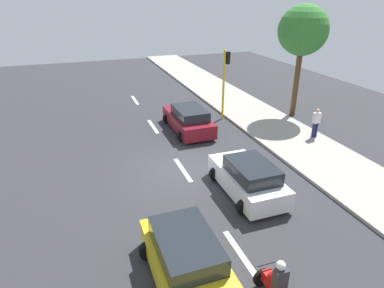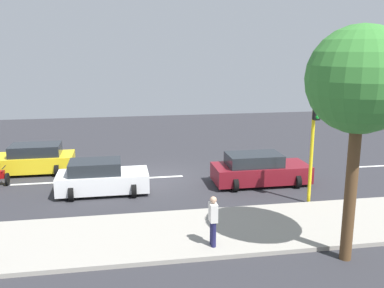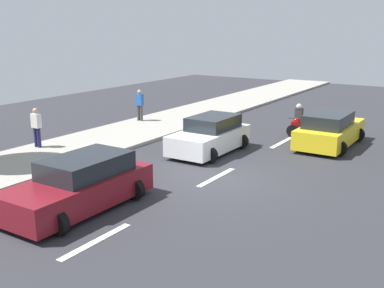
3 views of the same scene
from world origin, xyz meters
The scene contains 12 objects.
ground_plane centered at (0.00, 0.00, -0.05)m, with size 40.00×60.00×0.10m, color #2D2D33.
sidewalk centered at (7.00, 0.00, 0.07)m, with size 4.00×60.00×0.15m, color #9E998E.
lane_stripe_far_north centered at (0.00, -12.00, 0.01)m, with size 0.20×2.40×0.01m, color white.
lane_stripe_north centered at (0.00, -6.00, 0.01)m, with size 0.20×2.40×0.01m, color white.
lane_stripe_mid centered at (0.00, 0.00, 0.01)m, with size 0.20×2.40×0.01m, color white.
lane_stripe_south centered at (0.00, 6.00, 0.01)m, with size 0.20×2.40×0.01m, color white.
car_yellow_cab centered at (-1.98, -6.55, 0.71)m, with size 2.33×4.52×1.52m.
car_maroon centered at (1.90, 4.64, 0.71)m, with size 2.35×4.58×1.52m.
car_white centered at (1.93, -2.81, 0.71)m, with size 2.26×4.06×1.52m.
motorcycle centered at (-0.01, -7.94, 0.64)m, with size 0.60×1.30×1.53m.
pedestrian_near_signal centered at (8.27, 0.94, 1.06)m, with size 0.40×0.24×1.69m.
pedestrian_by_tree centered at (8.25, -5.96, 1.06)m, with size 0.40×0.24×1.69m.
Camera 3 is at (-7.73, 13.63, 5.17)m, focal length 43.64 mm.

